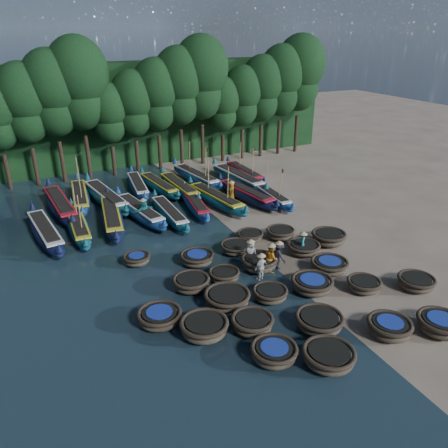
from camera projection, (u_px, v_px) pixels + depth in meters
name	position (u px, v px, depth m)	size (l,w,h in m)	color
ground	(259.00, 254.00, 27.43)	(120.00, 120.00, 0.00)	gray
foliage_wall	(146.00, 113.00, 44.70)	(40.00, 3.00, 10.00)	black
coracle_1	(274.00, 352.00, 18.50)	(2.10, 2.10, 0.71)	brown
coracle_2	(329.00, 356.00, 18.25)	(2.62, 2.62, 0.75)	brown
coracle_3	(389.00, 327.00, 19.98)	(2.49, 2.49, 0.78)	brown
coracle_4	(440.00, 324.00, 20.19)	(2.26, 2.26, 0.79)	brown
coracle_5	(204.00, 327.00, 19.96)	(2.38, 2.38, 0.81)	brown
coracle_6	(252.00, 323.00, 20.28)	(2.39, 2.39, 0.78)	brown
coracle_7	(319.00, 321.00, 20.44)	(2.30, 2.30, 0.75)	brown
coracle_8	(364.00, 285.00, 23.43)	(2.24, 2.24, 0.67)	brown
coracle_9	(416.00, 282.00, 23.62)	(2.02, 2.02, 0.71)	brown
coracle_10	(160.00, 317.00, 20.77)	(2.26, 2.26, 0.72)	brown
coracle_11	(227.00, 298.00, 22.15)	(2.46, 2.46, 0.78)	brown
coracle_12	(270.00, 294.00, 22.64)	(2.21, 2.21, 0.67)	brown
coracle_13	(312.00, 284.00, 23.38)	(2.65, 2.65, 0.76)	brown
coracle_14	(329.00, 265.00, 25.25)	(2.21, 2.21, 0.75)	brown
coracle_15	(191.00, 283.00, 23.52)	(2.21, 2.21, 0.74)	brown
coracle_16	(224.00, 275.00, 24.33)	(1.77, 1.77, 0.67)	brown
coracle_17	(259.00, 262.00, 25.45)	(2.17, 2.17, 0.82)	brown
coracle_18	(304.00, 248.00, 27.30)	(2.22, 2.22, 0.71)	brown
coracle_19	(329.00, 237.00, 28.47)	(2.71, 2.71, 0.85)	brown
coracle_20	(137.00, 259.00, 26.07)	(1.75, 1.75, 0.63)	brown
coracle_21	(197.00, 258.00, 26.11)	(2.07, 2.07, 0.70)	brown
coracle_22	(236.00, 247.00, 27.40)	(1.97, 1.97, 0.66)	brown
coracle_23	(250.00, 236.00, 28.97)	(1.79, 1.79, 0.64)	brown
coracle_24	(280.00, 233.00, 29.26)	(2.17, 2.17, 0.72)	brown
long_boat_0	(45.00, 232.00, 29.06)	(2.45, 8.31, 1.47)	#0E1134
long_boat_1	(78.00, 226.00, 29.97)	(1.53, 7.76, 3.30)	#0E4C53
long_boat_2	(112.00, 217.00, 31.25)	(2.66, 8.53, 1.52)	#0E1134
long_boat_3	(140.00, 211.00, 32.34)	(2.80, 8.14, 1.45)	navy
long_boat_4	(170.00, 213.00, 32.13)	(1.33, 7.48, 1.32)	#0E4C53
long_boat_5	(195.00, 204.00, 33.88)	(2.18, 7.24, 1.28)	navy
long_boat_6	(216.00, 199.00, 34.70)	(2.72, 8.30, 3.57)	#0E4C53
long_boat_7	(246.00, 194.00, 35.70)	(2.56, 8.09, 1.44)	#0E1134
long_boat_8	(271.00, 196.00, 35.55)	(1.66, 7.28, 3.10)	navy
long_boat_9	(60.00, 205.00, 33.30)	(2.34, 9.19, 1.62)	#0E1134
long_boat_10	(80.00, 197.00, 35.00)	(2.30, 8.38, 3.57)	navy
long_boat_11	(106.00, 197.00, 34.93)	(2.88, 8.97, 1.60)	#0E4C53
long_boat_12	(138.00, 186.00, 37.66)	(2.14, 7.64, 1.35)	navy
long_boat_13	(159.00, 186.00, 37.75)	(2.27, 7.60, 1.35)	#0E4C53
long_boat_14	(179.00, 187.00, 37.26)	(1.82, 8.21, 1.45)	#0E4C53
long_boat_15	(196.00, 177.00, 39.78)	(2.71, 8.26, 3.55)	navy
long_boat_16	(238.00, 178.00, 39.36)	(2.43, 8.91, 1.58)	#0E4C53
long_boat_17	(245.00, 173.00, 41.06)	(1.33, 7.54, 3.20)	#0E1134
fisherman_0	(251.00, 252.00, 25.88)	(0.88, 0.91, 1.77)	silver
fisherman_1	(303.00, 242.00, 26.95)	(0.63, 0.65, 1.71)	#1B7174
fisherman_2	(271.00, 257.00, 25.17)	(0.79, 0.93, 1.90)	#B87018
fisherman_3	(279.00, 255.00, 25.42)	(0.80, 1.19, 1.91)	black
fisherman_4	(261.00, 266.00, 24.30)	(0.99, 0.63, 1.77)	silver
fisherman_5	(144.00, 211.00, 31.47)	(1.75, 0.98, 2.00)	#1B7174
fisherman_6	(232.00, 190.00, 35.78)	(0.53, 0.78, 1.74)	#B87018
tree_2	(24.00, 102.00, 36.37)	(4.51, 4.51, 10.63)	black
tree_3	(52.00, 92.00, 37.00)	(4.92, 4.92, 11.60)	black
tree_4	(78.00, 82.00, 37.63)	(5.34, 5.34, 12.58)	black
tree_5	(109.00, 112.00, 39.65)	(3.68, 3.68, 8.68)	black
tree_6	(133.00, 103.00, 40.28)	(4.09, 4.09, 9.65)	black
tree_7	(156.00, 94.00, 40.91)	(4.51, 4.51, 10.63)	black
tree_8	(179.00, 85.00, 41.54)	(4.92, 4.92, 11.60)	black
tree_9	(201.00, 77.00, 42.17)	(5.34, 5.34, 12.58)	black
tree_10	(223.00, 104.00, 44.18)	(3.68, 3.68, 8.68)	black
tree_11	(243.00, 95.00, 44.81)	(4.09, 4.09, 9.65)	black
tree_12	(262.00, 87.00, 45.44)	(4.51, 4.51, 10.63)	black
tree_13	(282.00, 79.00, 46.07)	(4.92, 4.92, 11.60)	black
tree_14	(300.00, 72.00, 46.70)	(5.34, 5.34, 12.58)	black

